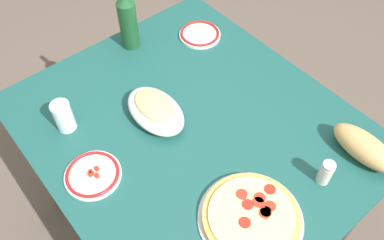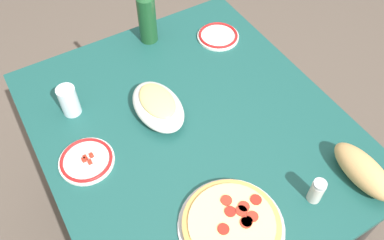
{
  "view_description": "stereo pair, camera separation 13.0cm",
  "coord_description": "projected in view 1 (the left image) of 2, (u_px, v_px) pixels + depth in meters",
  "views": [
    {
      "loc": [
        0.62,
        -0.52,
        1.78
      ],
      "look_at": [
        0.0,
        0.0,
        0.76
      ],
      "focal_mm": 37.35,
      "sensor_mm": 36.0,
      "label": 1
    },
    {
      "loc": [
        0.69,
        -0.41,
        1.78
      ],
      "look_at": [
        0.0,
        0.0,
        0.76
      ],
      "focal_mm": 37.35,
      "sensor_mm": 36.0,
      "label": 2
    }
  ],
  "objects": [
    {
      "name": "side_plate_far",
      "position": [
        93.0,
        175.0,
        1.2
      ],
      "size": [
        0.17,
        0.17,
        0.02
      ],
      "color": "white",
      "rests_on": "dining_table"
    },
    {
      "name": "pepperoni_pizza",
      "position": [
        251.0,
        217.0,
        1.11
      ],
      "size": [
        0.3,
        0.3,
        0.03
      ],
      "color": "#B7B7BC",
      "rests_on": "dining_table"
    },
    {
      "name": "side_plate_near",
      "position": [
        200.0,
        34.0,
        1.6
      ],
      "size": [
        0.17,
        0.17,
        0.02
      ],
      "color": "white",
      "rests_on": "dining_table"
    },
    {
      "name": "baked_pasta_dish",
      "position": [
        155.0,
        110.0,
        1.31
      ],
      "size": [
        0.24,
        0.15,
        0.08
      ],
      "color": "white",
      "rests_on": "dining_table"
    },
    {
      "name": "bread_loaf",
      "position": [
        364.0,
        147.0,
        1.22
      ],
      "size": [
        0.22,
        0.09,
        0.08
      ],
      "primitive_type": "ellipsoid",
      "color": "tan",
      "rests_on": "dining_table"
    },
    {
      "name": "wine_bottle",
      "position": [
        128.0,
        20.0,
        1.48
      ],
      "size": [
        0.07,
        0.07,
        0.29
      ],
      "color": "#194723",
      "rests_on": "dining_table"
    },
    {
      "name": "ground_plane",
      "position": [
        192.0,
        219.0,
        1.9
      ],
      "size": [
        8.0,
        8.0,
        0.0
      ],
      "primitive_type": "plane",
      "color": "brown",
      "rests_on": "ground"
    },
    {
      "name": "dining_table",
      "position": [
        192.0,
        147.0,
        1.42
      ],
      "size": [
        1.12,
        0.96,
        0.73
      ],
      "color": "#194C47",
      "rests_on": "ground"
    },
    {
      "name": "water_glass",
      "position": [
        64.0,
        116.0,
        1.28
      ],
      "size": [
        0.06,
        0.06,
        0.11
      ],
      "primitive_type": "cylinder",
      "color": "silver",
      "rests_on": "dining_table"
    },
    {
      "name": "spice_shaker",
      "position": [
        326.0,
        173.0,
        1.16
      ],
      "size": [
        0.04,
        0.04,
        0.09
      ],
      "color": "silver",
      "rests_on": "dining_table"
    }
  ]
}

